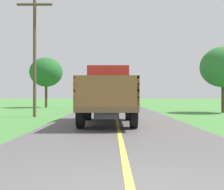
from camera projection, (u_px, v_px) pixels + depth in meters
The scene contains 5 objects.
banana_truck_near at pixel (107, 93), 12.73m from camera, with size 2.38×5.82×2.80m.
banana_truck_far at pixel (110, 94), 23.59m from camera, with size 2.38×5.81×2.80m.
utility_pole_roadside at pixel (33, 52), 16.66m from camera, with size 2.25×0.20×7.59m.
roadside_tree_near_left at pixel (45, 72), 29.32m from camera, with size 3.64×3.64×5.63m.
roadside_tree_mid_right at pixel (222, 67), 20.65m from camera, with size 3.56×3.56×5.23m.
Camera 1 is at (-0.25, -2.96, 1.39)m, focal length 41.91 mm.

